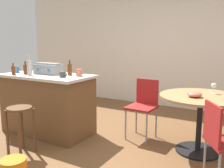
# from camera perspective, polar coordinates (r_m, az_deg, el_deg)

# --- Properties ---
(ground_plane) EXTENTS (8.80, 8.80, 0.00)m
(ground_plane) POSITION_cam_1_polar(r_m,az_deg,el_deg) (3.48, -1.96, -14.78)
(ground_plane) COLOR brown
(back_wall) EXTENTS (8.00, 0.10, 2.70)m
(back_wall) POSITION_cam_1_polar(r_m,az_deg,el_deg) (5.65, 12.80, 8.54)
(back_wall) COLOR silver
(back_wall) RESTS_ON ground_plane
(kitchen_island) EXTENTS (1.48, 0.74, 0.94)m
(kitchen_island) POSITION_cam_1_polar(r_m,az_deg,el_deg) (4.06, -14.72, -4.42)
(kitchen_island) COLOR brown
(kitchen_island) RESTS_ON ground_plane
(wooden_stool) EXTENTS (0.31, 0.31, 0.62)m
(wooden_stool) POSITION_cam_1_polar(r_m,az_deg,el_deg) (3.40, -20.50, -7.89)
(wooden_stool) COLOR brown
(wooden_stool) RESTS_ON ground_plane
(dining_table) EXTENTS (1.05, 1.05, 0.76)m
(dining_table) POSITION_cam_1_polar(r_m,az_deg,el_deg) (3.40, 19.72, -5.45)
(dining_table) COLOR black
(dining_table) RESTS_ON ground_plane
(folding_chair_near) EXTENTS (0.55, 0.55, 0.86)m
(folding_chair_near) POSITION_cam_1_polar(r_m,az_deg,el_deg) (2.68, 24.38, -11.50)
(folding_chair_near) COLOR maroon
(folding_chair_near) RESTS_ON ground_plane
(folding_chair_left) EXTENTS (0.42, 0.42, 0.88)m
(folding_chair_left) POSITION_cam_1_polar(r_m,az_deg,el_deg) (3.75, 7.32, -4.46)
(folding_chair_left) COLOR maroon
(folding_chair_left) RESTS_ON ground_plane
(toolbox) EXTENTS (0.45, 0.22, 0.18)m
(toolbox) POSITION_cam_1_polar(r_m,az_deg,el_deg) (4.03, -14.54, 3.42)
(toolbox) COLOR gray
(toolbox) RESTS_ON kitchen_island
(bottle_0) EXTENTS (0.06, 0.06, 0.19)m
(bottle_0) POSITION_cam_1_polar(r_m,az_deg,el_deg) (4.11, -21.86, 2.98)
(bottle_0) COLOR #603314
(bottle_0) RESTS_ON kitchen_island
(bottle_1) EXTENTS (0.06, 0.06, 0.23)m
(bottle_1) POSITION_cam_1_polar(r_m,az_deg,el_deg) (3.81, -9.75, 3.35)
(bottle_1) COLOR #603314
(bottle_1) RESTS_ON kitchen_island
(bottle_2) EXTENTS (0.07, 0.07, 0.31)m
(bottle_2) POSITION_cam_1_polar(r_m,az_deg,el_deg) (3.97, -18.61, 3.67)
(bottle_2) COLOR #B7B2AD
(bottle_2) RESTS_ON kitchen_island
(bottle_3) EXTENTS (0.07, 0.07, 0.21)m
(bottle_3) POSITION_cam_1_polar(r_m,az_deg,el_deg) (4.13, -19.36, 3.28)
(bottle_3) COLOR #603314
(bottle_3) RESTS_ON kitchen_island
(cup_0) EXTENTS (0.12, 0.08, 0.10)m
(cup_0) POSITION_cam_1_polar(r_m,az_deg,el_deg) (4.27, -18.56, 3.13)
(cup_0) COLOR tan
(cup_0) RESTS_ON kitchen_island
(cup_1) EXTENTS (0.12, 0.09, 0.10)m
(cup_1) POSITION_cam_1_polar(r_m,az_deg,el_deg) (3.70, -7.61, 2.61)
(cup_1) COLOR #DB6651
(cup_1) RESTS_ON kitchen_island
(cup_2) EXTENTS (0.12, 0.09, 0.08)m
(cup_2) POSITION_cam_1_polar(r_m,az_deg,el_deg) (3.61, -11.33, 2.17)
(cup_2) COLOR #383838
(cup_2) RESTS_ON kitchen_island
(cup_3) EXTENTS (0.11, 0.07, 0.11)m
(cup_3) POSITION_cam_1_polar(r_m,az_deg,el_deg) (4.38, -21.12, 3.18)
(cup_3) COLOR #4C7099
(cup_3) RESTS_ON kitchen_island
(cup_4) EXTENTS (0.11, 0.08, 0.09)m
(cup_4) POSITION_cam_1_polar(r_m,az_deg,el_deg) (4.33, -16.30, 3.28)
(cup_4) COLOR tan
(cup_4) RESTS_ON kitchen_island
(wine_glass) EXTENTS (0.07, 0.07, 0.14)m
(wine_glass) POSITION_cam_1_polar(r_m,az_deg,el_deg) (3.53, 22.53, -0.38)
(wine_glass) COLOR silver
(wine_glass) RESTS_ON dining_table
(serving_bowl) EXTENTS (0.18, 0.18, 0.07)m
(serving_bowl) POSITION_cam_1_polar(r_m,az_deg,el_deg) (3.23, 18.60, -2.28)
(serving_bowl) COLOR #DB6651
(serving_bowl) RESTS_ON dining_table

